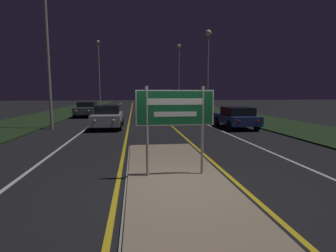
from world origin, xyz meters
TOP-DOWN VIEW (x-y plane):
  - ground_plane at (0.00, 0.00)m, footprint 160.00×160.00m
  - median_island at (0.00, 0.64)m, footprint 2.65×8.62m
  - verge_left at (-9.50, 20.00)m, footprint 5.00×100.00m
  - verge_right at (9.50, 20.00)m, footprint 5.00×100.00m
  - centre_line_yellow_left at (-1.52, 25.00)m, footprint 0.12×70.00m
  - centre_line_yellow_right at (1.52, 25.00)m, footprint 0.12×70.00m
  - lane_line_white_left at (-4.20, 25.00)m, footprint 0.12×70.00m
  - lane_line_white_right at (4.20, 25.00)m, footprint 0.12×70.00m
  - edge_line_white_left at (-7.20, 25.00)m, footprint 0.10×70.00m
  - edge_line_white_right at (7.20, 25.00)m, footprint 0.10×70.00m
  - highway_sign at (0.00, 0.63)m, footprint 2.07×0.07m
  - streetlight_left_near at (-6.31, 11.17)m, footprint 0.59×0.59m
  - streetlight_left_far at (-6.16, 33.84)m, footprint 0.49×0.49m
  - streetlight_right_near at (6.28, 19.85)m, footprint 0.62×0.62m
  - streetlight_right_far at (6.17, 36.55)m, footprint 0.62×0.62m
  - car_receding_0 at (5.58, 10.30)m, footprint 1.99×4.05m
  - car_receding_1 at (2.48, 17.57)m, footprint 2.01×4.65m
  - car_receding_2 at (2.30, 25.88)m, footprint 2.02×4.51m
  - car_approaching_0 at (-2.81, 11.32)m, footprint 1.89×4.21m
  - car_approaching_1 at (-5.71, 20.50)m, footprint 1.94×4.80m

SIDE VIEW (x-z plane):
  - ground_plane at x=0.00m, z-range 0.00..0.00m
  - centre_line_yellow_left at x=-1.52m, z-range 0.00..0.01m
  - centre_line_yellow_right at x=1.52m, z-range 0.00..0.01m
  - lane_line_white_left at x=-4.20m, z-range 0.00..0.01m
  - lane_line_white_right at x=4.20m, z-range 0.00..0.01m
  - edge_line_white_left at x=-7.20m, z-range 0.00..0.01m
  - edge_line_white_right at x=7.20m, z-range 0.00..0.01m
  - verge_left at x=-9.50m, z-range 0.00..0.08m
  - verge_right at x=9.50m, z-range 0.00..0.08m
  - median_island at x=0.00m, z-range -0.01..0.09m
  - car_receding_0 at x=5.58m, z-range 0.03..1.42m
  - car_receding_1 at x=2.48m, z-range 0.05..1.43m
  - car_approaching_1 at x=-5.71m, z-range 0.05..1.48m
  - car_receding_2 at x=2.30m, z-range 0.04..1.51m
  - car_approaching_0 at x=-2.81m, z-range 0.03..1.52m
  - highway_sign at x=0.00m, z-range 0.61..2.98m
  - streetlight_right_near at x=6.28m, z-range 1.73..10.23m
  - streetlight_left_far at x=-6.16m, z-range 1.18..11.07m
  - streetlight_left_near at x=-6.31m, z-range 1.71..11.40m
  - streetlight_right_far at x=6.17m, z-range 1.89..12.00m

